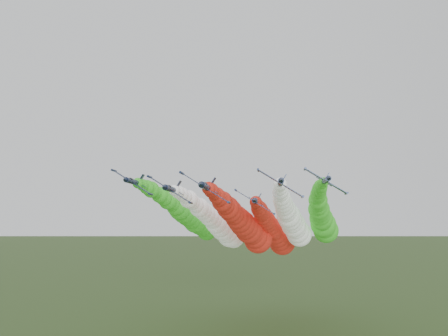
{
  "coord_description": "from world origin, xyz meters",
  "views": [
    {
      "loc": [
        15.11,
        -87.7,
        33.96
      ],
      "look_at": [
        5.19,
        5.15,
        45.37
      ],
      "focal_mm": 35.0,
      "sensor_mm": 36.0,
      "label": 1
    }
  ],
  "objects": [
    {
      "name": "jet_outer_left",
      "position": [
        -12.3,
        58.05,
        35.54
      ],
      "size": [
        16.5,
        76.67,
        19.19
      ],
      "rotation": [
        0.0,
        0.56,
        0.0
      ],
      "color": "#121C36",
      "rests_on": "ground"
    },
    {
      "name": "jet_inner_left",
      "position": [
        -1.25,
        52.75,
        32.67
      ],
      "size": [
        16.45,
        76.63,
        19.14
      ],
      "rotation": [
        0.0,
        0.56,
        0.0
      ],
      "color": "#121C36",
      "rests_on": "ground"
    },
    {
      "name": "jet_inner_right",
      "position": [
        21.73,
        51.22,
        33.96
      ],
      "size": [
        16.93,
        77.1,
        19.62
      ],
      "rotation": [
        0.0,
        0.56,
        0.0
      ],
      "color": "#121C36",
      "rests_on": "ground"
    },
    {
      "name": "jet_trail",
      "position": [
        16.31,
        64.89,
        30.4
      ],
      "size": [
        17.57,
        77.75,
        20.26
      ],
      "rotation": [
        0.0,
        0.56,
        0.0
      ],
      "color": "#121C36",
      "rests_on": "ground"
    },
    {
      "name": "jet_outer_right",
      "position": [
        32.14,
        61.27,
        34.87
      ],
      "size": [
        17.23,
        77.4,
        19.92
      ],
      "rotation": [
        0.0,
        0.56,
        0.0
      ],
      "color": "#121C36",
      "rests_on": "ground"
    },
    {
      "name": "jet_lead",
      "position": [
        7.58,
        42.21,
        32.5
      ],
      "size": [
        17.26,
        77.44,
        19.95
      ],
      "rotation": [
        0.0,
        0.56,
        0.0
      ],
      "color": "#121C36",
      "rests_on": "ground"
    }
  ]
}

